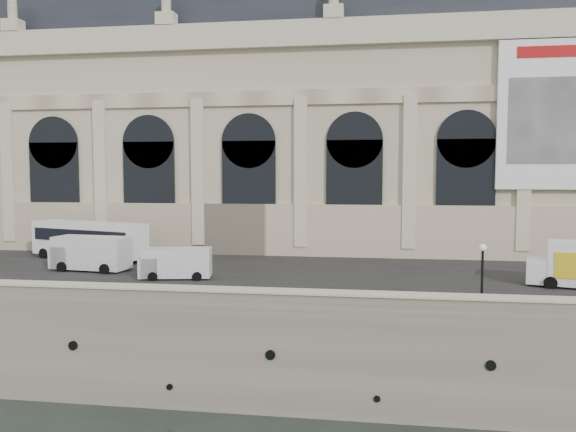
# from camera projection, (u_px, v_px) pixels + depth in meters

# --- Properties ---
(ground) EXTENTS (260.00, 260.00, 0.00)m
(ground) POSITION_uv_depth(u_px,v_px,m) (237.00, 414.00, 32.38)
(ground) COLOR black
(ground) RESTS_ON ground
(quay) EXTENTS (160.00, 70.00, 6.00)m
(quay) POSITION_uv_depth(u_px,v_px,m) (306.00, 265.00, 66.69)
(quay) COLOR gray
(quay) RESTS_ON ground
(street) EXTENTS (160.00, 24.00, 0.06)m
(street) POSITION_uv_depth(u_px,v_px,m) (277.00, 270.00, 45.75)
(street) COLOR #2D2D2D
(street) RESTS_ON quay
(parapet) EXTENTS (160.00, 1.40, 1.21)m
(parapet) POSITION_uv_depth(u_px,v_px,m) (238.00, 299.00, 32.48)
(parapet) COLOR gray
(parapet) RESTS_ON quay
(museum) EXTENTS (69.00, 18.70, 29.10)m
(museum) POSITION_uv_depth(u_px,v_px,m) (249.00, 121.00, 62.24)
(museum) COLOR #C4B997
(museum) RESTS_ON quay
(bus_left) EXTENTS (12.02, 5.82, 3.49)m
(bus_left) POSITION_uv_depth(u_px,v_px,m) (89.00, 239.00, 51.04)
(bus_left) COLOR white
(bus_left) RESTS_ON quay
(van_b) EXTENTS (5.49, 2.85, 2.33)m
(van_b) POSITION_uv_depth(u_px,v_px,m) (173.00, 263.00, 41.86)
(van_b) COLOR silver
(van_b) RESTS_ON quay
(van_c) EXTENTS (6.52, 3.16, 2.80)m
(van_c) POSITION_uv_depth(u_px,v_px,m) (87.00, 253.00, 45.44)
(van_c) COLOR silver
(van_c) RESTS_ON quay
(lamp_right) EXTENTS (0.40, 0.40, 3.89)m
(lamp_right) POSITION_uv_depth(u_px,v_px,m) (482.00, 278.00, 31.86)
(lamp_right) COLOR black
(lamp_right) RESTS_ON quay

